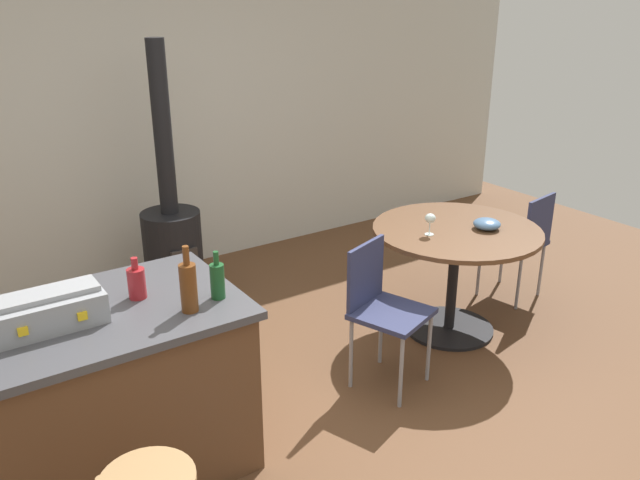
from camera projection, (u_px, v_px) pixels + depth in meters
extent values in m
plane|color=brown|center=(338.00, 438.00, 3.46)|extent=(8.80, 8.80, 0.00)
cube|color=beige|center=(138.00, 111.00, 5.08)|extent=(8.00, 0.10, 2.70)
cube|color=brown|center=(88.00, 405.00, 3.03)|extent=(1.43, 0.80, 0.85)
cube|color=#424247|center=(75.00, 321.00, 2.87)|extent=(1.49, 0.86, 0.04)
cylinder|color=black|center=(449.00, 328.00, 4.56)|extent=(0.62, 0.62, 0.02)
cylinder|color=black|center=(452.00, 282.00, 4.44)|extent=(0.07, 0.07, 0.73)
cylinder|color=brown|center=(457.00, 230.00, 4.30)|extent=(1.12, 1.12, 0.03)
cube|color=navy|center=(513.00, 242.00, 4.93)|extent=(0.47, 0.47, 0.03)
cube|color=navy|center=(540.00, 223.00, 4.73)|extent=(0.36, 0.09, 0.40)
cylinder|color=gray|center=(519.00, 283.00, 4.78)|extent=(0.02, 0.02, 0.43)
cylinder|color=gray|center=(541.00, 270.00, 5.01)|extent=(0.02, 0.02, 0.43)
cylinder|color=gray|center=(502.00, 258.00, 5.23)|extent=(0.02, 0.02, 0.43)
cylinder|color=gray|center=(479.00, 270.00, 5.01)|extent=(0.02, 0.02, 0.43)
cube|color=navy|center=(392.00, 314.00, 3.77)|extent=(0.51, 0.51, 0.03)
cube|color=navy|center=(365.00, 275.00, 3.81)|extent=(0.35, 0.14, 0.40)
cylinder|color=gray|center=(381.00, 331.00, 4.08)|extent=(0.02, 0.02, 0.46)
cylinder|color=gray|center=(351.00, 353.00, 3.83)|extent=(0.02, 0.02, 0.46)
cylinder|color=gray|center=(401.00, 372.00, 3.64)|extent=(0.02, 0.02, 0.46)
cylinder|color=gray|center=(429.00, 347.00, 3.90)|extent=(0.02, 0.02, 0.46)
cylinder|color=black|center=(177.00, 295.00, 5.01)|extent=(0.37, 0.37, 0.06)
cylinder|color=black|center=(173.00, 253.00, 4.88)|extent=(0.44, 0.44, 0.65)
cube|color=#2D2826|center=(185.00, 262.00, 4.71)|extent=(0.20, 0.02, 0.20)
cylinder|color=black|center=(162.00, 129.00, 4.54)|extent=(0.13, 0.13, 1.24)
cube|color=gray|center=(46.00, 312.00, 2.77)|extent=(0.47, 0.25, 0.14)
cube|color=gray|center=(43.00, 295.00, 2.74)|extent=(0.45, 0.15, 0.02)
cube|color=yellow|center=(23.00, 332.00, 2.60)|extent=(0.04, 0.01, 0.04)
cube|color=yellow|center=(82.00, 316.00, 2.73)|extent=(0.04, 0.01, 0.04)
cylinder|color=#603314|center=(189.00, 288.00, 2.88)|extent=(0.08, 0.08, 0.23)
cylinder|color=#603314|center=(186.00, 256.00, 2.82)|extent=(0.03, 0.03, 0.09)
cylinder|color=maroon|center=(137.00, 283.00, 3.02)|extent=(0.08, 0.08, 0.15)
cylinder|color=maroon|center=(134.00, 264.00, 2.98)|extent=(0.03, 0.03, 0.06)
cylinder|color=#194C23|center=(217.00, 281.00, 3.01)|extent=(0.07, 0.07, 0.17)
cylinder|color=#194C23|center=(216.00, 258.00, 2.97)|extent=(0.03, 0.03, 0.07)
cylinder|color=silver|center=(429.00, 234.00, 4.18)|extent=(0.06, 0.06, 0.00)
cylinder|color=silver|center=(430.00, 228.00, 4.16)|extent=(0.01, 0.01, 0.08)
ellipsoid|color=silver|center=(430.00, 218.00, 4.14)|extent=(0.07, 0.07, 0.06)
ellipsoid|color=#4C7099|center=(487.00, 224.00, 4.27)|extent=(0.18, 0.18, 0.07)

